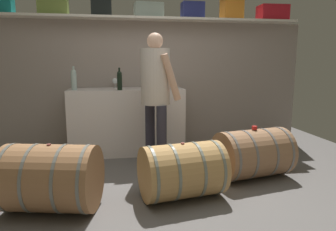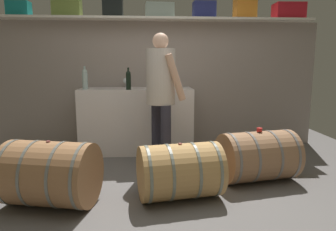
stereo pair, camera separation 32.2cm
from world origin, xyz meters
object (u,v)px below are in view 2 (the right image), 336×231
object	(u,v)px
toolcase_black	(113,5)
toolcase_teal	(19,9)
toolcase_grey	(160,11)
wine_barrel_flank	(180,171)
wine_barrel_near	(258,156)
toolcase_red	(288,11)
tasting_cup	(259,130)
wine_glass	(126,81)
toolcase_navy	(204,10)
wine_bottle_dark	(128,80)
wine_bottle_clear	(85,79)
winemaker_pouring	(161,87)
wine_barrel_far	(50,173)
work_cabinet	(137,120)
toolcase_orange	(245,7)
toolcase_olive	(67,8)

from	to	relation	value
toolcase_black	toolcase_teal	bearing A→B (deg)	178.93
toolcase_grey	wine_barrel_flank	xyz separation A→B (m)	(0.11, -1.85, -1.80)
wine_barrel_near	toolcase_red	bearing A→B (deg)	46.51
tasting_cup	wine_barrel_near	bearing A→B (deg)	180.00
wine_glass	tasting_cup	size ratio (longest dim) A/B	2.42
toolcase_navy	wine_bottle_dark	distance (m)	1.55
wine_bottle_clear	wine_barrel_near	size ratio (longest dim) A/B	0.35
wine_barrel_near	winemaker_pouring	xyz separation A→B (m)	(-1.06, 0.53, 0.75)
wine_barrel_far	winemaker_pouring	xyz separation A→B (m)	(1.09, 0.99, 0.72)
work_cabinet	wine_bottle_dark	size ratio (longest dim) A/B	5.36
toolcase_orange	wine_glass	size ratio (longest dim) A/B	2.41
wine_bottle_clear	wine_barrel_near	distance (m)	2.56
wine_bottle_clear	wine_glass	xyz separation A→B (m)	(0.56, 0.26, -0.05)
wine_bottle_dark	wine_barrel_near	size ratio (longest dim) A/B	0.33
toolcase_grey	wine_bottle_dark	world-z (taller)	toolcase_grey
toolcase_grey	wine_glass	world-z (taller)	toolcase_grey
toolcase_teal	work_cabinet	distance (m)	2.31
toolcase_olive	wine_bottle_clear	world-z (taller)	toolcase_olive
wine_barrel_far	wine_bottle_clear	bearing A→B (deg)	101.72
toolcase_black	wine_barrel_far	distance (m)	2.69
toolcase_black	wine_barrel_near	size ratio (longest dim) A/B	0.38
toolcase_orange	wine_bottle_dark	xyz separation A→B (m)	(-1.73, -0.40, -1.06)
toolcase_olive	toolcase_orange	world-z (taller)	toolcase_orange
work_cabinet	toolcase_navy	bearing A→B (deg)	10.46
toolcase_teal	wine_barrel_far	world-z (taller)	toolcase_teal
wine_bottle_dark	wine_glass	bearing A→B (deg)	98.44
winemaker_pouring	wine_glass	bearing A→B (deg)	-172.97
toolcase_red	wine_bottle_dark	size ratio (longest dim) A/B	1.42
wine_bottle_dark	tasting_cup	size ratio (longest dim) A/B	5.08
toolcase_teal	toolcase_grey	distance (m)	2.01
winemaker_pouring	toolcase_navy	bearing A→B (deg)	122.27
toolcase_orange	work_cabinet	world-z (taller)	toolcase_orange
toolcase_black	wine_bottle_clear	size ratio (longest dim) A/B	1.10
toolcase_olive	wine_barrel_near	distance (m)	3.32
work_cabinet	wine_bottle_dark	world-z (taller)	wine_bottle_dark
toolcase_olive	toolcase_navy	xyz separation A→B (m)	(1.99, 0.00, -0.01)
toolcase_teal	work_cabinet	world-z (taller)	toolcase_teal
work_cabinet	wine_bottle_dark	bearing A→B (deg)	-115.14
work_cabinet	wine_bottle_clear	distance (m)	0.95
toolcase_teal	wine_barrel_flank	world-z (taller)	toolcase_teal
toolcase_navy	work_cabinet	distance (m)	1.92
work_cabinet	winemaker_pouring	distance (m)	0.98
toolcase_teal	toolcase_grey	xyz separation A→B (m)	(2.01, 0.00, -0.00)
toolcase_olive	wine_bottle_clear	distance (m)	1.06
wine_barrel_near	wine_barrel_flank	xyz separation A→B (m)	(-0.93, -0.40, -0.01)
toolcase_black	toolcase_red	size ratio (longest dim) A/B	0.82
toolcase_teal	toolcase_black	bearing A→B (deg)	1.01
wine_bottle_dark	winemaker_pouring	size ratio (longest dim) A/B	0.18
toolcase_grey	toolcase_red	size ratio (longest dim) A/B	0.94
toolcase_navy	wine_bottle_clear	xyz separation A→B (m)	(-1.74, -0.26, -0.99)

